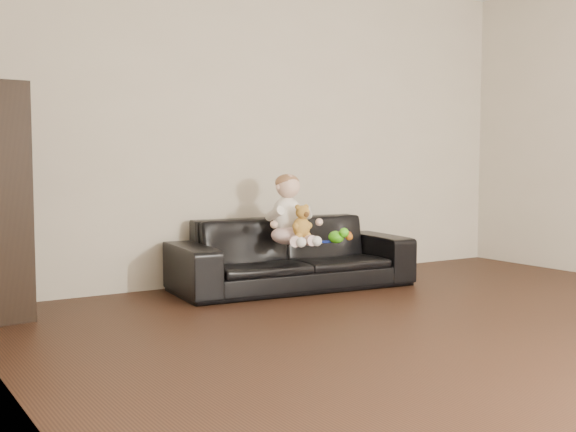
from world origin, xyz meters
TOP-DOWN VIEW (x-y plane):
  - floor at (0.00, 0.00)m, footprint 5.50×5.50m
  - wall_back at (0.00, 2.75)m, footprint 5.00×0.00m
  - wall_left at (-2.50, 0.00)m, footprint 0.00×5.50m
  - sofa at (-0.09, 2.25)m, footprint 1.94×0.89m
  - baby at (-0.19, 2.14)m, footprint 0.42×0.49m
  - teddy_bear at (-0.18, 1.98)m, footprint 0.17×0.17m
  - toy_green at (0.17, 2.03)m, footprint 0.14×0.16m
  - toy_rattle at (0.37, 2.13)m, footprint 0.07×0.07m
  - toy_blue_disc at (0.14, 2.12)m, footprint 0.10×0.10m

SIDE VIEW (x-z plane):
  - floor at x=0.00m, z-range 0.00..0.00m
  - sofa at x=-0.09m, z-range 0.00..0.55m
  - toy_blue_disc at x=0.14m, z-range 0.36..0.37m
  - toy_rattle at x=0.37m, z-range 0.36..0.42m
  - toy_green at x=0.17m, z-range 0.36..0.46m
  - teddy_bear at x=-0.18m, z-range 0.42..0.67m
  - baby at x=-0.19m, z-range 0.33..0.87m
  - wall_back at x=0.00m, z-range -1.20..3.80m
  - wall_left at x=-2.50m, z-range -1.45..4.05m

